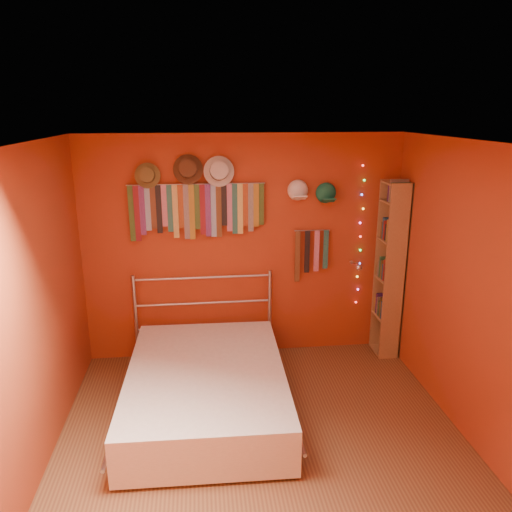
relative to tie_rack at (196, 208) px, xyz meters
name	(u,v)px	position (x,y,z in m)	size (l,w,h in m)	color
ground	(264,446)	(0.50, -1.68, -1.73)	(3.50, 3.50, 0.00)	brown
back_wall	(244,248)	(0.50, 0.07, -0.48)	(3.50, 0.02, 2.50)	#983F18
right_wall	(477,299)	(2.25, -1.68, -0.48)	(0.02, 3.50, 2.50)	#983F18
left_wall	(29,319)	(-1.25, -1.68, -0.48)	(0.02, 3.50, 2.50)	#983F18
ceiling	(265,144)	(0.50, -1.68, 0.77)	(3.50, 3.50, 0.02)	white
tie_rack	(196,208)	(0.00, 0.00, 0.00)	(1.45, 0.03, 0.60)	#AFAFB4
small_tie_rack	(311,251)	(1.25, 0.00, -0.51)	(0.40, 0.03, 0.60)	#AFAFB4
fedora_olive	(147,175)	(-0.49, -0.03, 0.36)	(0.26, 0.14, 0.26)	brown
fedora_brown	(188,169)	(-0.07, -0.03, 0.42)	(0.31, 0.17, 0.31)	#4C2E1B
fedora_white	(219,171)	(0.25, -0.03, 0.39)	(0.32, 0.17, 0.32)	beige
cap_white	(298,190)	(1.09, 0.01, 0.17)	(0.20, 0.25, 0.20)	white
cap_green	(326,193)	(1.40, 0.01, 0.13)	(0.20, 0.25, 0.20)	#17684D
fairy_lights	(360,237)	(1.82, 0.03, -0.37)	(0.06, 0.02, 1.61)	#FF3333
reading_lamp	(358,266)	(1.74, -0.18, -0.66)	(0.07, 0.31, 0.09)	#AFAFB4
bookshelf	(393,269)	(2.16, -0.15, -0.71)	(0.25, 0.34, 2.00)	#8C5E3F
bed	(206,388)	(0.04, -1.09, -1.49)	(1.58, 2.12, 1.01)	#AFAFB4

